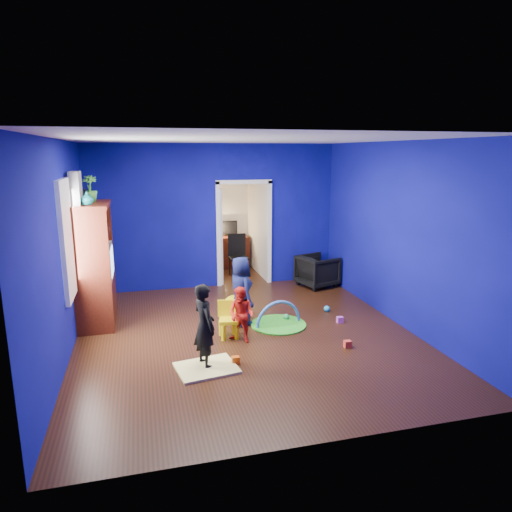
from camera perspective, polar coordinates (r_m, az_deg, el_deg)
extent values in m
cube|color=black|center=(7.05, -1.20, -9.89)|extent=(5.00, 5.50, 0.01)
cube|color=white|center=(6.50, -1.32, 14.40)|extent=(5.00, 5.50, 0.01)
cube|color=#090A69|center=(9.29, -5.15, 4.91)|extent=(5.00, 0.02, 2.90)
cube|color=#090A69|center=(4.08, 7.66, -5.47)|extent=(5.00, 0.02, 2.90)
cube|color=#090A69|center=(6.54, -23.12, 0.57)|extent=(0.02, 5.50, 2.90)
cube|color=#090A69|center=(7.59, 17.48, 2.58)|extent=(0.02, 5.50, 2.90)
imported|color=black|center=(9.52, 7.68, -1.86)|extent=(0.90, 0.88, 0.66)
imported|color=black|center=(5.94, -6.46, -8.63)|extent=(0.38, 0.47, 1.11)
imported|color=#0D1433|center=(7.32, -1.93, -4.38)|extent=(0.48, 0.62, 1.12)
imported|color=red|center=(6.69, -1.84, -7.36)|extent=(0.51, 0.50, 0.83)
imported|color=#0C5D65|center=(7.22, -20.40, 6.77)|extent=(0.25, 0.25, 0.20)
imported|color=#37802E|center=(7.73, -20.09, 7.93)|extent=(0.25, 0.25, 0.41)
cube|color=#3C190A|center=(7.69, -19.57, -1.01)|extent=(0.58, 1.14, 1.96)
cube|color=silver|center=(7.68, -19.29, -0.71)|extent=(0.46, 0.70, 0.54)
cube|color=#F2E07A|center=(6.07, -6.19, -13.74)|extent=(0.84, 0.71, 0.03)
sphere|color=yellow|center=(7.65, -2.68, -6.40)|extent=(0.41, 0.41, 0.41)
cube|color=yellow|center=(6.90, -3.43, -8.18)|extent=(0.33, 0.33, 0.50)
cylinder|color=green|center=(7.44, 2.82, -8.55)|extent=(0.89, 0.89, 0.02)
torus|color=#3F8CD8|center=(7.44, 2.82, -8.49)|extent=(0.79, 0.19, 0.80)
cube|color=white|center=(6.86, -22.65, 1.99)|extent=(0.03, 0.95, 1.55)
cube|color=slate|center=(7.43, -21.01, 0.54)|extent=(0.14, 0.42, 2.40)
cube|color=white|center=(9.46, -1.52, 2.65)|extent=(1.16, 0.10, 2.10)
cube|color=#3D140A|center=(11.05, -3.25, 0.54)|extent=(0.88, 0.44, 0.75)
cube|color=black|center=(11.05, -3.41, 3.59)|extent=(0.40, 0.05, 0.32)
sphere|color=#FFD88C|center=(10.95, -4.79, 3.37)|extent=(0.14, 0.14, 0.14)
cube|color=black|center=(10.11, -2.20, -0.11)|extent=(0.40, 0.40, 0.92)
cube|color=white|center=(10.92, -3.48, 9.12)|extent=(0.88, 0.24, 0.04)
cube|color=#EF4127|center=(6.76, 11.37, -10.74)|extent=(0.10, 0.08, 0.10)
sphere|color=#29B8EC|center=(8.12, 8.85, -6.51)|extent=(0.11, 0.11, 0.11)
cube|color=#DB510B|center=(6.16, -2.56, -12.87)|extent=(0.10, 0.08, 0.10)
sphere|color=green|center=(7.65, 3.80, -7.59)|extent=(0.11, 0.11, 0.11)
cube|color=#BD47B6|center=(7.65, 10.46, -7.83)|extent=(0.10, 0.08, 0.10)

